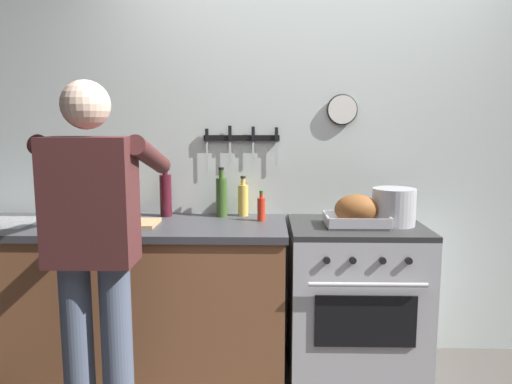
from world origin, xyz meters
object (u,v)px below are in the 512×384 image
bottle_wine_red (166,194)px  cutting_board (126,223)px  bottle_olive_oil (222,196)px  bottle_cooking_oil (243,199)px  stock_pot (394,207)px  bottle_hot_sauce (261,208)px  person_cook (94,242)px  bottle_vinegar (88,199)px  stove (355,299)px  roasting_pan (356,212)px  bottle_soy_sauce (98,204)px

bottle_wine_red → cutting_board: bearing=-124.3°
bottle_olive_oil → bottle_cooking_oil: size_ratio=1.23×
stock_pot → bottle_hot_sauce: bearing=172.9°
person_cook → cutting_board: person_cook is taller
bottle_vinegar → stove: bearing=-7.7°
roasting_pan → bottle_wine_red: (-1.13, 0.26, 0.06)m
roasting_pan → stock_pot: size_ratio=1.44×
cutting_board → bottle_wine_red: (0.18, 0.26, 0.13)m
cutting_board → bottle_soy_sauce: (-0.20, 0.14, 0.08)m
bottle_hot_sauce → bottle_cooking_oil: 0.20m
person_cook → bottle_cooking_oil: person_cook is taller
roasting_pan → bottle_olive_oil: 0.83m
roasting_pan → cutting_board: bearing=-179.9°
cutting_board → bottle_hot_sauce: 0.79m
bottle_soy_sauce → bottle_cooking_oil: 0.87m
bottle_wine_red → bottle_hot_sauce: 0.61m
stove → bottle_soy_sauce: (-1.53, 0.10, 0.54)m
stock_pot → stove: bearing=179.1°
person_cook → bottle_soy_sauce: (-0.24, 0.74, 0.04)m
person_cook → bottle_olive_oil: 0.99m
stove → bottle_wine_red: size_ratio=2.71×
stock_pot → bottle_soy_sauce: (-1.73, 0.10, -0.01)m
stove → bottle_hot_sauce: 0.77m
person_cook → stock_pot: (1.49, 0.64, 0.05)m
bottle_wine_red → bottle_vinegar: 0.49m
stove → stock_pot: (0.20, -0.00, 0.55)m
bottle_olive_oil → stock_pot: bearing=-12.5°
roasting_pan → cutting_board: (-1.31, -0.00, -0.07)m
stock_pot → bottle_soy_sauce: 1.73m
person_cook → bottle_cooking_oil: 1.09m
bottle_soy_sauce → bottle_cooking_oil: (0.86, 0.15, 0.01)m
cutting_board → bottle_cooking_oil: (0.66, 0.29, 0.09)m
stock_pot → bottle_wine_red: size_ratio=0.73×
bottle_soy_sauce → stove: bearing=-3.8°
roasting_pan → bottle_soy_sauce: size_ratio=1.56×
bottle_vinegar → bottle_cooking_oil: 0.97m
bottle_olive_oil → bottle_wine_red: bearing=179.9°
stove → bottle_olive_oil: size_ratio=2.94×
stove → bottle_olive_oil: bottle_olive_oil is taller
person_cook → bottle_cooking_oil: size_ratio=6.63×
bottle_hot_sauce → bottle_wine_red: bearing=167.8°
roasting_pan → bottle_cooking_oil: size_ratio=1.41×
bottle_wine_red → bottle_soy_sauce: 0.40m
stove → bottle_hot_sauce: size_ratio=4.97×
bottle_wine_red → bottle_hot_sauce: size_ratio=1.83×
bottle_wine_red → person_cook: bearing=-99.4°
stock_pot → bottle_olive_oil: size_ratio=0.80×
stove → roasting_pan: size_ratio=2.56×
stock_pot → cutting_board: bearing=-178.6°
cutting_board → bottle_soy_sauce: size_ratio=1.59×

